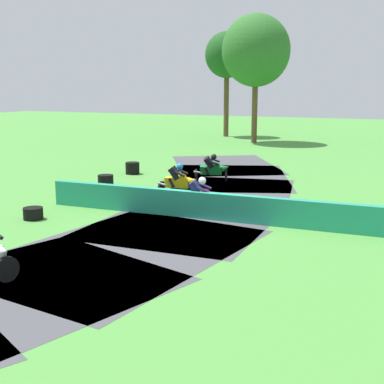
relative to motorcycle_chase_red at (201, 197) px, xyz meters
name	(u,v)px	position (x,y,z in m)	size (l,w,h in m)	color
ground_plane	(194,217)	(-0.15, -0.27, -0.66)	(120.00, 120.00, 0.00)	#4C933D
track_asphalt	(157,214)	(-1.54, -0.32, -0.65)	(10.81, 33.79, 0.01)	#47474C
safety_barrier	(351,219)	(5.00, -0.10, -0.21)	(0.30, 21.41, 0.90)	#239375
motorcycle_chase_red	(201,197)	(0.00, 0.00, 0.00)	(1.68, 0.88, 1.42)	black
motorcycle_trailing_yellow	(179,181)	(-2.08, 2.55, 0.00)	(1.68, 0.78, 1.42)	black
motorcycle_fourth_green	(213,169)	(-2.14, 6.27, -0.02)	(1.73, 1.19, 1.43)	black
tire_stack_mid_a	(33,213)	(-4.94, -2.74, -0.46)	(0.66, 0.66, 0.40)	black
tire_stack_mid_b	(106,184)	(-5.11, 1.87, -0.26)	(0.64, 0.64, 0.80)	black
tire_stack_far	(132,168)	(-6.74, 6.76, -0.36)	(0.70, 0.70, 0.60)	black
tree_mid_rise	(227,56)	(-9.81, 28.09, 6.32)	(3.77, 3.77, 9.04)	brown
tree_behind_barrier	(256,51)	(-5.87, 23.97, 6.38)	(5.24, 5.24, 9.82)	brown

